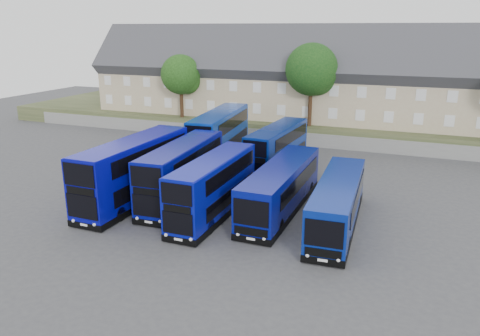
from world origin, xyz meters
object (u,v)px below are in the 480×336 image
object	(u,v)px
coach_east_a	(281,189)
tree_mid	(313,72)
dd_front_left	(134,172)
dd_front_mid	(182,174)
tree_west	(182,76)

from	to	relation	value
coach_east_a	tree_mid	xyz separation A→B (m)	(-2.78, 21.12, 6.42)
dd_front_left	dd_front_mid	world-z (taller)	dd_front_left
dd_front_left	tree_west	xyz separation A→B (m)	(-7.99, 22.84, 4.74)
dd_front_left	tree_mid	bearing A→B (deg)	72.02
dd_front_left	dd_front_mid	bearing A→B (deg)	25.51
dd_front_left	coach_east_a	size ratio (longest dim) A/B	0.96
coach_east_a	tree_mid	world-z (taller)	tree_mid
dd_front_left	dd_front_mid	distance (m)	3.57
dd_front_left	coach_east_a	bearing A→B (deg)	12.60
dd_front_left	tree_west	bearing A→B (deg)	110.24
coach_east_a	tree_mid	size ratio (longest dim) A/B	1.34
dd_front_mid	tree_west	size ratio (longest dim) A/B	1.45
dd_front_left	tree_west	size ratio (longest dim) A/B	1.55
coach_east_a	tree_west	world-z (taller)	tree_west
dd_front_left	dd_front_mid	size ratio (longest dim) A/B	1.07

